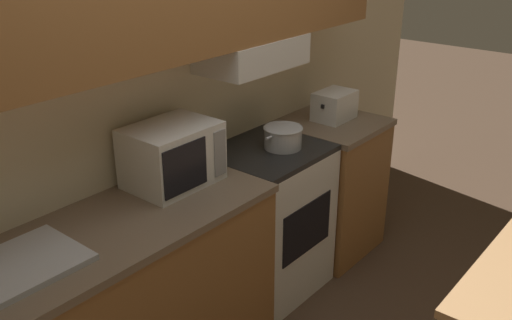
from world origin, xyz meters
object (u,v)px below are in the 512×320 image
Objects in this scene: cooking_pot at (283,137)px; sink_basin at (7,270)px; microwave at (172,155)px; stove_range at (268,220)px; toaster at (334,105)px.

cooking_pot is 1.60m from sink_basin.
cooking_pot is 0.56× the size of sink_basin.
cooking_pot is 0.71× the size of microwave.
sink_basin is (-0.90, -0.10, -0.13)m from microwave.
microwave is at bearing 169.28° from cooking_pot.
stove_range is at bearing -7.70° from microwave.
cooking_pot is at bearing -1.17° from sink_basin.
cooking_pot reaches higher than stove_range.
microwave is 1.54× the size of toaster.
sink_basin is at bearing -173.72° from microwave.
toaster is at bearing 0.24° from sink_basin.
microwave is at bearing 172.30° from stove_range.
stove_range is 1.60m from sink_basin.
sink_basin reaches higher than stove_range.
sink_basin reaches higher than cooking_pot.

